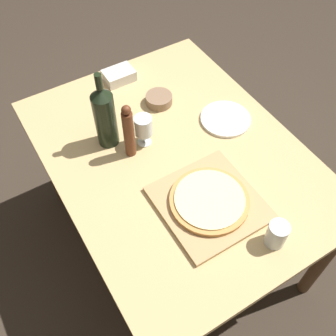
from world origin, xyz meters
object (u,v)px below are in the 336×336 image
wine_bottle (105,116)px  wine_glass (143,127)px  pepper_mill (129,132)px  small_bowl (159,99)px  pizza (209,200)px

wine_bottle → wine_glass: size_ratio=2.48×
pepper_mill → wine_glass: bearing=15.9°
pepper_mill → small_bowl: 0.34m
wine_glass → small_bowl: (0.18, 0.18, -0.07)m
wine_glass → small_bowl: size_ratio=1.17×
wine_bottle → small_bowl: 0.34m
pizza → small_bowl: small_bowl is taller
pizza → wine_bottle: (-0.18, 0.49, 0.12)m
pepper_mill → wine_bottle: bearing=114.4°
wine_glass → small_bowl: bearing=45.0°
pepper_mill → wine_glass: (0.08, 0.02, -0.03)m
pepper_mill → small_bowl: size_ratio=2.15×
wine_bottle → pepper_mill: bearing=-65.6°
pepper_mill → small_bowl: bearing=38.1°
wine_bottle → small_bowl: bearing=16.7°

